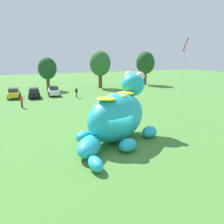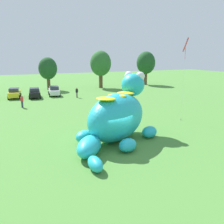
% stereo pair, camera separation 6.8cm
% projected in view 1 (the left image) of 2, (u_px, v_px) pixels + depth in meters
% --- Properties ---
extents(ground_plane, '(160.00, 160.00, 0.00)m').
position_uv_depth(ground_plane, '(117.00, 146.00, 20.03)').
color(ground_plane, '#4C8438').
extents(giant_inflatable_creature, '(9.00, 9.63, 5.67)m').
position_uv_depth(giant_inflatable_creature, '(117.00, 116.00, 21.06)').
color(giant_inflatable_creature, '#23B2C6').
rests_on(giant_inflatable_creature, ground).
extents(car_yellow, '(2.42, 4.32, 1.72)m').
position_uv_depth(car_yellow, '(14.00, 93.00, 41.65)').
color(car_yellow, yellow).
rests_on(car_yellow, ground).
extents(car_black, '(2.34, 4.29, 1.72)m').
position_uv_depth(car_black, '(34.00, 93.00, 41.95)').
color(car_black, black).
rests_on(car_black, ground).
extents(car_white, '(2.33, 4.29, 1.72)m').
position_uv_depth(car_white, '(54.00, 91.00, 44.16)').
color(car_white, white).
rests_on(car_white, ground).
extents(tree_mid_left, '(3.77, 3.77, 6.70)m').
position_uv_depth(tree_mid_left, '(47.00, 69.00, 50.71)').
color(tree_mid_left, brown).
rests_on(tree_mid_left, ground).
extents(tree_centre_left, '(4.54, 4.54, 8.07)m').
position_uv_depth(tree_centre_left, '(100.00, 64.00, 53.62)').
color(tree_centre_left, brown).
rests_on(tree_centre_left, ground).
extents(tree_centre, '(4.48, 4.48, 7.96)m').
position_uv_depth(tree_centre, '(145.00, 63.00, 59.64)').
color(tree_centre, brown).
rests_on(tree_centre, ground).
extents(spectator_near_inflatable, '(0.38, 0.26, 1.71)m').
position_uv_depth(spectator_near_inflatable, '(76.00, 93.00, 42.21)').
color(spectator_near_inflatable, '#726656').
rests_on(spectator_near_inflatable, ground).
extents(spectator_mid_field, '(0.38, 0.26, 1.71)m').
position_uv_depth(spectator_mid_field, '(22.00, 102.00, 34.17)').
color(spectator_mid_field, '#2D334C').
rests_on(spectator_mid_field, ground).
extents(spectator_by_cars, '(0.38, 0.26, 1.71)m').
position_uv_depth(spectator_by_cars, '(124.00, 95.00, 39.86)').
color(spectator_by_cars, '#726656').
rests_on(spectator_by_cars, ground).
extents(tethered_flying_kite, '(1.13, 1.13, 8.93)m').
position_uv_depth(tethered_flying_kite, '(185.00, 46.00, 26.00)').
color(tethered_flying_kite, brown).
rests_on(tethered_flying_kite, ground).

